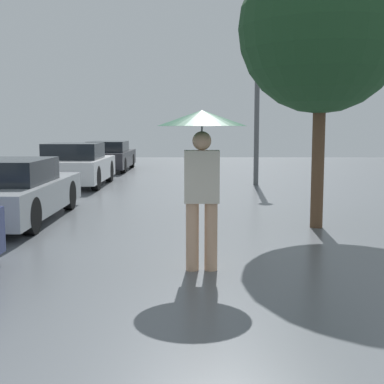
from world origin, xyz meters
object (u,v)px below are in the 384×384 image
(pedestrian, at_px, (201,145))
(parked_car_second, at_px, (9,192))
(street_lamp, at_px, (256,97))
(parked_car_farthest, at_px, (108,156))
(parked_car_third, at_px, (74,166))
(tree, at_px, (321,30))

(pedestrian, xyz_separation_m, parked_car_second, (-3.45, 3.43, -0.96))
(street_lamp, bearing_deg, pedestrian, -100.56)
(parked_car_second, relative_size, parked_car_farthest, 0.94)
(parked_car_third, distance_m, street_lamp, 5.72)
(parked_car_third, relative_size, parked_car_farthest, 0.84)
(parked_car_third, distance_m, parked_car_farthest, 5.79)
(parked_car_third, height_order, street_lamp, street_lamp)
(pedestrian, bearing_deg, tree, 53.93)
(parked_car_farthest, height_order, tree, tree)
(pedestrian, height_order, street_lamp, street_lamp)
(parked_car_farthest, relative_size, street_lamp, 1.05)
(pedestrian, xyz_separation_m, parked_car_third, (-3.54, 9.37, -0.91))
(pedestrian, xyz_separation_m, parked_car_farthest, (-3.45, 15.15, -0.95))
(parked_car_third, xyz_separation_m, street_lamp, (5.34, 0.30, 2.01))
(tree, bearing_deg, parked_car_third, 130.21)
(pedestrian, xyz_separation_m, tree, (2.03, 2.78, 1.81))
(parked_car_farthest, bearing_deg, tree, -66.14)
(pedestrian, height_order, parked_car_third, pedestrian)
(pedestrian, height_order, parked_car_farthest, pedestrian)
(pedestrian, height_order, parked_car_second, pedestrian)
(parked_car_second, height_order, tree, tree)
(pedestrian, bearing_deg, parked_car_farthest, 102.81)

